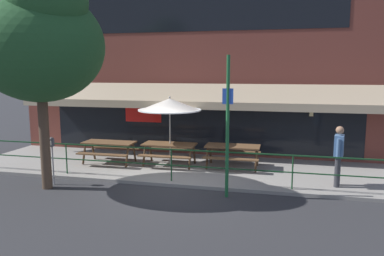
{
  "coord_description": "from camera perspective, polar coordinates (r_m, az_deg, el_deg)",
  "views": [
    {
      "loc": [
        3.08,
        -9.98,
        3.33
      ],
      "look_at": [
        0.31,
        1.6,
        1.5
      ],
      "focal_mm": 35.0,
      "sensor_mm": 36.0,
      "label": 1
    }
  ],
  "objects": [
    {
      "name": "patio_deck",
      "position": [
        12.79,
        -0.96,
        -6.12
      ],
      "size": [
        15.0,
        4.0,
        0.1
      ],
      "primitive_type": "cube",
      "color": "gray",
      "rests_on": "ground"
    },
    {
      "name": "ground_plane",
      "position": [
        10.96,
        -3.59,
        -8.97
      ],
      "size": [
        120.0,
        120.0,
        0.0
      ],
      "primitive_type": "plane",
      "color": "#2D2D30"
    },
    {
      "name": "patio_umbrella_centre",
      "position": [
        12.69,
        -3.42,
        3.52
      ],
      "size": [
        2.14,
        2.14,
        2.38
      ],
      "color": "#B7B2A8",
      "rests_on": "patio_deck"
    },
    {
      "name": "pedestrian_walking",
      "position": [
        11.22,
        21.43,
        -3.55
      ],
      "size": [
        0.31,
        0.61,
        1.71
      ],
      "color": "#333338",
      "rests_on": "patio_deck"
    },
    {
      "name": "street_sign_pole",
      "position": [
        9.72,
        5.43,
        0.36
      ],
      "size": [
        0.28,
        0.09,
        3.72
      ],
      "color": "#1E6033",
      "rests_on": "ground"
    },
    {
      "name": "patio_railing",
      "position": [
        11.02,
        -3.17,
        -4.55
      ],
      "size": [
        13.84,
        0.04,
        0.97
      ],
      "color": "#194723",
      "rests_on": "patio_deck"
    },
    {
      "name": "parking_meter_near",
      "position": [
        11.63,
        -20.56,
        -2.64
      ],
      "size": [
        0.15,
        0.16,
        1.42
      ],
      "color": "gray",
      "rests_on": "ground"
    },
    {
      "name": "picnic_table_left",
      "position": [
        13.43,
        -12.5,
        -2.74
      ],
      "size": [
        1.8,
        1.42,
        0.76
      ],
      "color": "brown",
      "rests_on": "patio_deck"
    },
    {
      "name": "street_tree_curbside",
      "position": [
        11.04,
        -22.12,
        12.51
      ],
      "size": [
        3.57,
        3.22,
        6.04
      ],
      "color": "brown",
      "rests_on": "ground"
    },
    {
      "name": "picnic_table_centre",
      "position": [
        12.83,
        -3.46,
        -3.08
      ],
      "size": [
        1.8,
        1.42,
        0.76
      ],
      "color": "brown",
      "rests_on": "patio_deck"
    },
    {
      "name": "picnic_table_right",
      "position": [
        12.56,
        6.19,
        -3.37
      ],
      "size": [
        1.8,
        1.42,
        0.76
      ],
      "color": "brown",
      "rests_on": "patio_deck"
    },
    {
      "name": "restaurant_building",
      "position": [
        14.54,
        1.22,
        10.89
      ],
      "size": [
        15.0,
        1.6,
        7.81
      ],
      "color": "brown",
      "rests_on": "ground"
    }
  ]
}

